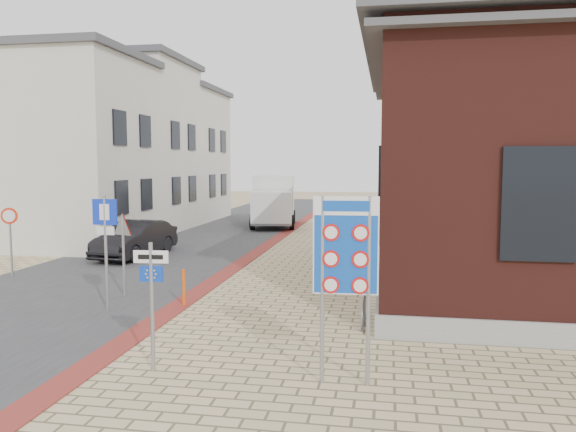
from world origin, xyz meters
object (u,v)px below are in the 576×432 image
Objects in this scene: sedan at (135,239)px; box_truck at (274,200)px; border_sign at (346,249)px; parking_sign at (105,232)px; bollard at (184,288)px; essen_sign at (152,287)px.

box_truck reaches higher than sedan.
parking_sign is (-6.00, 3.50, -0.27)m from border_sign.
box_truck is 1.89× the size of border_sign.
sedan is 1.37× the size of border_sign.
sedan is at bearing 125.96° from border_sign.
border_sign is at bearing -44.67° from bollard.
border_sign is 6.95m from parking_sign.
border_sign is 1.37× the size of essen_sign.
essen_sign is 4.54m from bollard.
box_truck is at bearing 92.23° from essen_sign.
border_sign reaches higher than parking_sign.
bollard is (-4.35, 4.30, -1.75)m from border_sign.
border_sign is 1.09× the size of parking_sign.
essen_sign is at bearing -52.72° from parking_sign.
box_truck is 18.15m from bollard.
parking_sign is 2.35m from bollard.
border_sign reaches higher than bollard.
essen_sign is (2.43, -22.36, -0.03)m from box_truck.
essen_sign reaches higher than sedan.
sedan is at bearing 110.16° from parking_sign.
sedan is 0.72× the size of box_truck.
border_sign is 3.28× the size of bollard.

